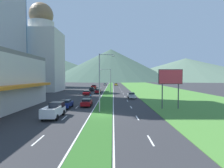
{
  "coord_description": "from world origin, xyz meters",
  "views": [
    {
      "loc": [
        1.7,
        -27.42,
        5.8
      ],
      "look_at": [
        1.27,
        46.76,
        2.74
      ],
      "focal_mm": 29.58,
      "sensor_mm": 36.0,
      "label": 1
    }
  ],
  "objects_px": {
    "billboard_roadside": "(171,79)",
    "car_3": "(131,95)",
    "car_0": "(116,84)",
    "pickup_truck_0": "(94,87)",
    "car_2": "(92,89)",
    "car_6": "(66,104)",
    "car_7": "(105,84)",
    "pickup_truck_1": "(54,110)",
    "motorcycle_rider": "(90,99)",
    "car_5": "(87,102)",
    "street_lamp_near": "(101,79)",
    "car_4": "(87,93)",
    "street_lamp_mid": "(109,79)",
    "car_1": "(98,91)"
  },
  "relations": [
    {
      "from": "billboard_roadside",
      "to": "car_3",
      "type": "height_order",
      "value": "billboard_roadside"
    },
    {
      "from": "car_0",
      "to": "pickup_truck_0",
      "type": "xyz_separation_m",
      "value": [
        -10.48,
        -35.58,
        0.22
      ]
    },
    {
      "from": "billboard_roadside",
      "to": "car_2",
      "type": "height_order",
      "value": "billboard_roadside"
    },
    {
      "from": "car_0",
      "to": "car_6",
      "type": "relative_size",
      "value": 1.06
    },
    {
      "from": "car_0",
      "to": "car_3",
      "type": "bearing_deg",
      "value": 2.49
    },
    {
      "from": "car_0",
      "to": "car_3",
      "type": "height_order",
      "value": "car_3"
    },
    {
      "from": "car_7",
      "to": "pickup_truck_1",
      "type": "distance_m",
      "value": 96.3
    },
    {
      "from": "pickup_truck_0",
      "to": "car_2",
      "type": "bearing_deg",
      "value": -178.98
    },
    {
      "from": "car_3",
      "to": "car_7",
      "type": "distance_m",
      "value": 74.35
    },
    {
      "from": "car_0",
      "to": "car_6",
      "type": "height_order",
      "value": "car_6"
    },
    {
      "from": "car_2",
      "to": "car_6",
      "type": "distance_m",
      "value": 39.56
    },
    {
      "from": "motorcycle_rider",
      "to": "car_5",
      "type": "bearing_deg",
      "value": 178.49
    },
    {
      "from": "billboard_roadside",
      "to": "car_6",
      "type": "height_order",
      "value": "billboard_roadside"
    },
    {
      "from": "street_lamp_near",
      "to": "car_5",
      "type": "relative_size",
      "value": 2.18
    },
    {
      "from": "car_3",
      "to": "car_7",
      "type": "bearing_deg",
      "value": -172.18
    },
    {
      "from": "car_4",
      "to": "car_0",
      "type": "bearing_deg",
      "value": -9.52
    },
    {
      "from": "pickup_truck_1",
      "to": "car_3",
      "type": "bearing_deg",
      "value": -30.36
    },
    {
      "from": "car_7",
      "to": "car_6",
      "type": "bearing_deg",
      "value": 177.79
    },
    {
      "from": "billboard_roadside",
      "to": "car_4",
      "type": "distance_m",
      "value": 31.26
    },
    {
      "from": "street_lamp_mid",
      "to": "pickup_truck_0",
      "type": "relative_size",
      "value": 1.54
    },
    {
      "from": "car_7",
      "to": "motorcycle_rider",
      "type": "relative_size",
      "value": 2.4
    },
    {
      "from": "car_4",
      "to": "pickup_truck_0",
      "type": "distance_m",
      "value": 24.89
    },
    {
      "from": "street_lamp_near",
      "to": "car_3",
      "type": "bearing_deg",
      "value": 70.17
    },
    {
      "from": "car_2",
      "to": "pickup_truck_0",
      "type": "xyz_separation_m",
      "value": [
        -0.16,
        9.24,
        0.21
      ]
    },
    {
      "from": "car_7",
      "to": "car_4",
      "type": "bearing_deg",
      "value": 177.31
    },
    {
      "from": "street_lamp_mid",
      "to": "car_5",
      "type": "xyz_separation_m",
      "value": [
        -3.89,
        -25.55,
        -4.14
      ]
    },
    {
      "from": "billboard_roadside",
      "to": "car_3",
      "type": "xyz_separation_m",
      "value": [
        -5.32,
        15.84,
        -4.52
      ]
    },
    {
      "from": "car_0",
      "to": "car_7",
      "type": "xyz_separation_m",
      "value": [
        -7.11,
        4.23,
        0.02
      ]
    },
    {
      "from": "pickup_truck_0",
      "to": "pickup_truck_1",
      "type": "distance_m",
      "value": 56.43
    },
    {
      "from": "car_2",
      "to": "pickup_truck_0",
      "type": "distance_m",
      "value": 9.24
    },
    {
      "from": "car_5",
      "to": "car_7",
      "type": "xyz_separation_m",
      "value": [
        -0.13,
        86.66,
        0.02
      ]
    },
    {
      "from": "car_7",
      "to": "motorcycle_rider",
      "type": "distance_m",
      "value": 81.91
    },
    {
      "from": "car_5",
      "to": "pickup_truck_1",
      "type": "relative_size",
      "value": 0.8
    },
    {
      "from": "car_1",
      "to": "motorcycle_rider",
      "type": "relative_size",
      "value": 2.35
    },
    {
      "from": "car_6",
      "to": "pickup_truck_0",
      "type": "bearing_deg",
      "value": -0.05
    },
    {
      "from": "billboard_roadside",
      "to": "car_4",
      "type": "relative_size",
      "value": 1.52
    },
    {
      "from": "pickup_truck_0",
      "to": "car_4",
      "type": "bearing_deg",
      "value": -179.23
    },
    {
      "from": "street_lamp_mid",
      "to": "car_1",
      "type": "distance_m",
      "value": 6.33
    },
    {
      "from": "street_lamp_mid",
      "to": "car_5",
      "type": "relative_size",
      "value": 1.92
    },
    {
      "from": "car_6",
      "to": "motorcycle_rider",
      "type": "distance_m",
      "value": 7.65
    },
    {
      "from": "car_5",
      "to": "pickup_truck_1",
      "type": "distance_m",
      "value": 10.12
    },
    {
      "from": "billboard_roadside",
      "to": "pickup_truck_0",
      "type": "xyz_separation_m",
      "value": [
        -18.81,
        49.68,
        -4.33
      ]
    },
    {
      "from": "car_7",
      "to": "pickup_truck_1",
      "type": "height_order",
      "value": "pickup_truck_1"
    },
    {
      "from": "street_lamp_near",
      "to": "car_0",
      "type": "bearing_deg",
      "value": 87.54
    },
    {
      "from": "car_2",
      "to": "car_7",
      "type": "bearing_deg",
      "value": -3.74
    },
    {
      "from": "car_7",
      "to": "street_lamp_near",
      "type": "bearing_deg",
      "value": -177.95
    },
    {
      "from": "car_0",
      "to": "car_3",
      "type": "xyz_separation_m",
      "value": [
        3.02,
        -69.43,
        0.02
      ]
    },
    {
      "from": "car_5",
      "to": "motorcycle_rider",
      "type": "relative_size",
      "value": 2.16
    },
    {
      "from": "car_1",
      "to": "car_5",
      "type": "relative_size",
      "value": 1.08
    },
    {
      "from": "car_2",
      "to": "car_4",
      "type": "distance_m",
      "value": 15.65
    }
  ]
}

